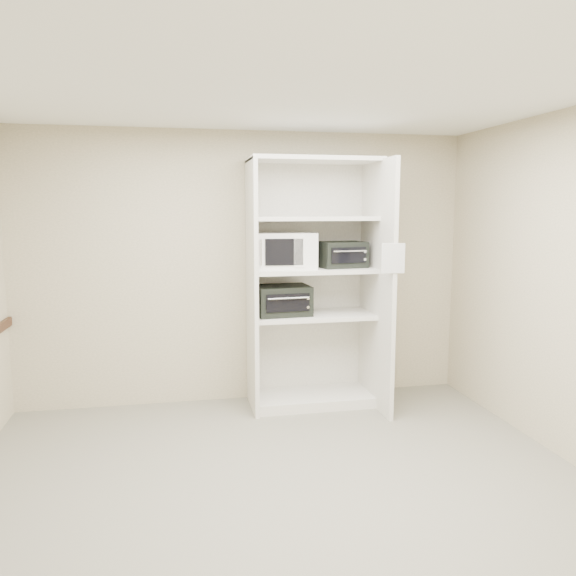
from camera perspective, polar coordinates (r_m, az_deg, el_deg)
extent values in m
cube|color=#696659|center=(4.13, -0.45, -19.99)|extent=(4.50, 4.00, 0.01)
cube|color=white|center=(3.72, -0.50, 19.81)|extent=(4.50, 4.00, 0.01)
cube|color=beige|center=(5.65, -4.31, 2.03)|extent=(4.50, 0.02, 2.70)
cube|color=beige|center=(1.82, 11.72, -11.12)|extent=(4.50, 0.02, 2.70)
cube|color=white|center=(5.36, -3.66, 0.09)|extent=(0.04, 0.60, 2.40)
cube|color=white|center=(5.50, 9.03, 0.22)|extent=(0.04, 0.90, 2.40)
cube|color=white|center=(5.76, 1.85, 0.67)|extent=(1.24, 0.02, 2.40)
cube|color=white|center=(5.76, 2.46, -11.12)|extent=(1.16, 0.56, 0.10)
cube|color=white|center=(5.54, 2.51, -2.79)|extent=(1.16, 0.56, 0.04)
cube|color=white|center=(5.47, 2.54, 1.85)|extent=(1.16, 0.56, 0.04)
cube|color=white|center=(5.44, 2.57, 7.09)|extent=(1.16, 0.56, 0.04)
cube|color=white|center=(5.46, 2.61, 12.87)|extent=(1.24, 0.60, 0.04)
cube|color=white|center=(5.44, -0.32, 3.85)|extent=(0.60, 0.47, 0.34)
cube|color=black|center=(5.54, 5.45, 3.41)|extent=(0.48, 0.38, 0.25)
cube|color=black|center=(5.44, -0.55, -1.25)|extent=(0.54, 0.42, 0.28)
cube|color=white|center=(5.04, 10.64, 2.98)|extent=(0.20, 0.03, 0.26)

